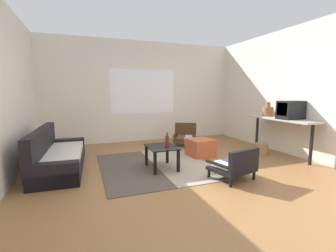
{
  "coord_description": "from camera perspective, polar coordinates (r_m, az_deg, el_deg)",
  "views": [
    {
      "loc": [
        -1.59,
        -3.23,
        1.35
      ],
      "look_at": [
        -0.09,
        0.81,
        0.71
      ],
      "focal_mm": 24.72,
      "sensor_mm": 36.0,
      "label": 1
    }
  ],
  "objects": [
    {
      "name": "armchair_striped_foreground",
      "position": [
        3.74,
        16.23,
        -9.25
      ],
      "size": [
        0.72,
        0.65,
        0.51
      ],
      "color": "black",
      "rests_on": "ground"
    },
    {
      "name": "clay_vase",
      "position": [
        5.7,
        23.4,
        3.4
      ],
      "size": [
        0.23,
        0.23,
        0.32
      ],
      "color": "#935B38",
      "rests_on": "console_shelf"
    },
    {
      "name": "area_rug",
      "position": [
        4.32,
        -3.17,
        -9.73
      ],
      "size": [
        1.94,
        2.16,
        0.01
      ],
      "color": "#4C4238",
      "rests_on": "ground"
    },
    {
      "name": "crt_television",
      "position": [
        5.27,
        27.98,
        3.53
      ],
      "size": [
        0.47,
        0.32,
        0.37
      ],
      "color": "black",
      "rests_on": "console_shelf"
    },
    {
      "name": "side_wall_right",
      "position": [
        5.52,
        30.16,
        7.28
      ],
      "size": [
        0.12,
        6.6,
        2.7
      ],
      "primitive_type": "cube",
      "color": "silver",
      "rests_on": "ground"
    },
    {
      "name": "far_wall_with_window",
      "position": [
        6.48,
        -6.29,
        8.35
      ],
      "size": [
        5.6,
        0.13,
        2.7
      ],
      "color": "silver",
      "rests_on": "ground"
    },
    {
      "name": "glass_bottle",
      "position": [
        3.95,
        -0.21,
        -3.78
      ],
      "size": [
        0.07,
        0.07,
        0.26
      ],
      "color": "#5B2319",
      "rests_on": "coffee_table"
    },
    {
      "name": "armchair_by_window",
      "position": [
        5.94,
        4.23,
        -2.37
      ],
      "size": [
        0.75,
        0.75,
        0.55
      ],
      "color": "#472D19",
      "rests_on": "ground"
    },
    {
      "name": "console_shelf",
      "position": [
        5.43,
        26.24,
        0.9
      ],
      "size": [
        0.46,
        1.54,
        0.81
      ],
      "color": "#B2AD9E",
      "rests_on": "ground"
    },
    {
      "name": "ground_plane",
      "position": [
        3.84,
        5.56,
        -12.2
      ],
      "size": [
        7.8,
        7.8,
        0.0
      ],
      "primitive_type": "plane",
      "color": "olive"
    },
    {
      "name": "ottoman_orange",
      "position": [
        4.97,
        7.99,
        -5.28
      ],
      "size": [
        0.53,
        0.53,
        0.36
      ],
      "primitive_type": "cube",
      "rotation": [
        0.0,
        0.0,
        0.09
      ],
      "color": "#BC5633",
      "rests_on": "ground"
    },
    {
      "name": "wicker_basket",
      "position": [
        5.52,
        22.05,
        -5.18
      ],
      "size": [
        0.27,
        0.27,
        0.22
      ],
      "primitive_type": "cylinder",
      "color": "#9E7A4C",
      "rests_on": "ground"
    },
    {
      "name": "coffee_table",
      "position": [
        4.07,
        -1.58,
        -6.16
      ],
      "size": [
        0.49,
        0.62,
        0.41
      ],
      "color": "black",
      "rests_on": "ground"
    },
    {
      "name": "couch",
      "position": [
        4.53,
        -25.74,
        -6.87
      ],
      "size": [
        0.81,
        1.97,
        0.73
      ],
      "color": "black",
      "rests_on": "ground"
    }
  ]
}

